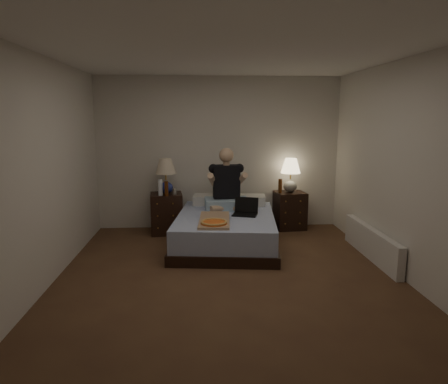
{
  "coord_description": "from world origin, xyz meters",
  "views": [
    {
      "loc": [
        -0.34,
        -4.36,
        1.84
      ],
      "look_at": [
        0.0,
        0.9,
        0.85
      ],
      "focal_mm": 32.0,
      "sensor_mm": 36.0,
      "label": 1
    }
  ],
  "objects": [
    {
      "name": "wall_front",
      "position": [
        0.0,
        -2.25,
        1.25
      ],
      "size": [
        4.0,
        0.0,
        2.5
      ],
      "primitive_type": "cube",
      "rotation": [
        -1.57,
        0.0,
        0.0
      ],
      "color": "beige",
      "rests_on": "ground"
    },
    {
      "name": "floor",
      "position": [
        0.0,
        0.0,
        0.0
      ],
      "size": [
        4.0,
        4.5,
        0.0
      ],
      "primitive_type": "cube",
      "color": "brown",
      "rests_on": "ground"
    },
    {
      "name": "pizza_box",
      "position": [
        -0.15,
        0.61,
        0.5
      ],
      "size": [
        0.45,
        0.79,
        0.08
      ],
      "primitive_type": null,
      "rotation": [
        0.0,
        0.0,
        -0.07
      ],
      "color": "tan",
      "rests_on": "bed"
    },
    {
      "name": "beer_bottle_left",
      "position": [
        -0.84,
        1.72,
        0.76
      ],
      "size": [
        0.06,
        0.06,
        0.23
      ],
      "primitive_type": "cylinder",
      "color": "#56280C",
      "rests_on": "nightstand_left"
    },
    {
      "name": "laptop",
      "position": [
        0.32,
        1.16,
        0.58
      ],
      "size": [
        0.41,
        0.37,
        0.24
      ],
      "primitive_type": null,
      "rotation": [
        0.0,
        0.0,
        -0.3
      ],
      "color": "black",
      "rests_on": "bed"
    },
    {
      "name": "radiator",
      "position": [
        1.93,
        0.55,
        0.2
      ],
      "size": [
        0.1,
        1.6,
        0.4
      ],
      "primitive_type": "cube",
      "color": "silver",
      "rests_on": "floor"
    },
    {
      "name": "ceiling",
      "position": [
        0.0,
        0.0,
        2.5
      ],
      "size": [
        4.0,
        4.5,
        0.0
      ],
      "primitive_type": "cube",
      "rotation": [
        3.14,
        0.0,
        0.0
      ],
      "color": "white",
      "rests_on": "ground"
    },
    {
      "name": "person",
      "position": [
        0.08,
        1.58,
        0.92
      ],
      "size": [
        0.68,
        0.54,
        0.93
      ],
      "primitive_type": null,
      "rotation": [
        0.0,
        0.0,
        0.04
      ],
      "color": "black",
      "rests_on": "bed"
    },
    {
      "name": "wall_right",
      "position": [
        2.0,
        0.0,
        1.25
      ],
      "size": [
        0.0,
        4.5,
        2.5
      ],
      "primitive_type": "cube",
      "rotation": [
        1.57,
        0.0,
        -1.57
      ],
      "color": "beige",
      "rests_on": "ground"
    },
    {
      "name": "nightstand_right",
      "position": [
        1.18,
        2.05,
        0.31
      ],
      "size": [
        0.52,
        0.48,
        0.62
      ],
      "primitive_type": "cube",
      "rotation": [
        0.0,
        0.0,
        0.11
      ],
      "color": "black",
      "rests_on": "floor"
    },
    {
      "name": "wall_left",
      "position": [
        -2.0,
        0.0,
        1.25
      ],
      "size": [
        0.0,
        4.5,
        2.5
      ],
      "primitive_type": "cube",
      "rotation": [
        1.57,
        0.0,
        1.57
      ],
      "color": "beige",
      "rests_on": "ground"
    },
    {
      "name": "lamp_left",
      "position": [
        -0.86,
        1.92,
        0.92
      ],
      "size": [
        0.34,
        0.34,
        0.56
      ],
      "primitive_type": null,
      "rotation": [
        0.0,
        0.0,
        -0.05
      ],
      "color": "navy",
      "rests_on": "nightstand_left"
    },
    {
      "name": "wall_back",
      "position": [
        0.0,
        2.25,
        1.25
      ],
      "size": [
        4.0,
        0.0,
        2.5
      ],
      "primitive_type": "cube",
      "rotation": [
        1.57,
        0.0,
        0.0
      ],
      "color": "beige",
      "rests_on": "ground"
    },
    {
      "name": "lamp_right",
      "position": [
        1.17,
        2.05,
        0.9
      ],
      "size": [
        0.38,
        0.38,
        0.56
      ],
      "primitive_type": null,
      "rotation": [
        0.0,
        0.0,
        0.22
      ],
      "color": "gray",
      "rests_on": "nightstand_right"
    },
    {
      "name": "soda_can",
      "position": [
        -0.72,
        1.82,
        0.69
      ],
      "size": [
        0.07,
        0.07,
        0.1
      ],
      "primitive_type": "cylinder",
      "color": "#B9B8B4",
      "rests_on": "nightstand_left"
    },
    {
      "name": "bed",
      "position": [
        0.05,
        1.22,
        0.23
      ],
      "size": [
        1.57,
        1.97,
        0.46
      ],
      "primitive_type": "cube",
      "rotation": [
        0.0,
        0.0,
        -0.12
      ],
      "color": "#5871B0",
      "rests_on": "floor"
    },
    {
      "name": "nightstand_left",
      "position": [
        -0.86,
        1.92,
        0.32
      ],
      "size": [
        0.54,
        0.49,
        0.64
      ],
      "primitive_type": "cube",
      "rotation": [
        0.0,
        0.0,
        0.1
      ],
      "color": "black",
      "rests_on": "floor"
    },
    {
      "name": "beer_bottle_right",
      "position": [
        0.99,
        2.0,
        0.73
      ],
      "size": [
        0.06,
        0.06,
        0.23
      ],
      "primitive_type": "cylinder",
      "color": "#52270B",
      "rests_on": "nightstand_right"
    },
    {
      "name": "water_bottle",
      "position": [
        -0.93,
        1.77,
        0.77
      ],
      "size": [
        0.07,
        0.07,
        0.25
      ],
      "primitive_type": "cylinder",
      "color": "white",
      "rests_on": "nightstand_left"
    }
  ]
}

